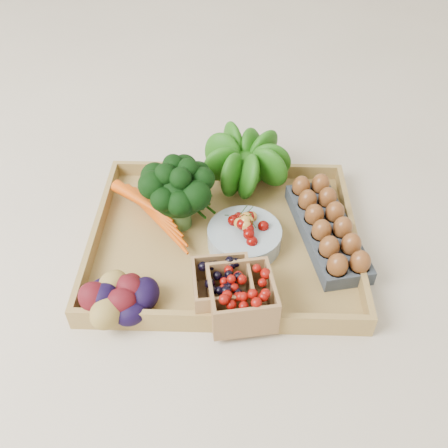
{
  "coord_description": "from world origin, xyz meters",
  "views": [
    {
      "loc": [
        0.02,
        -0.75,
        0.77
      ],
      "look_at": [
        0.0,
        0.0,
        0.06
      ],
      "focal_mm": 40.0,
      "sensor_mm": 36.0,
      "label": 1
    }
  ],
  "objects_px": {
    "tray": "(224,242)",
    "broccoli": "(179,203)",
    "egg_carton": "(326,231)",
    "cherry_bowl": "(244,237)"
  },
  "relations": [
    {
      "from": "tray",
      "to": "cherry_bowl",
      "type": "distance_m",
      "value": 0.05
    },
    {
      "from": "cherry_bowl",
      "to": "egg_carton",
      "type": "xyz_separation_m",
      "value": [
        0.17,
        0.03,
        -0.0
      ]
    },
    {
      "from": "broccoli",
      "to": "egg_carton",
      "type": "distance_m",
      "value": 0.32
    },
    {
      "from": "tray",
      "to": "broccoli",
      "type": "relative_size",
      "value": 3.54
    },
    {
      "from": "broccoli",
      "to": "cherry_bowl",
      "type": "xyz_separation_m",
      "value": [
        0.14,
        -0.06,
        -0.04
      ]
    },
    {
      "from": "broccoli",
      "to": "cherry_bowl",
      "type": "relative_size",
      "value": 1.01
    },
    {
      "from": "broccoli",
      "to": "egg_carton",
      "type": "xyz_separation_m",
      "value": [
        0.31,
        -0.03,
        -0.04
      ]
    },
    {
      "from": "broccoli",
      "to": "tray",
      "type": "bearing_deg",
      "value": -24.42
    },
    {
      "from": "broccoli",
      "to": "egg_carton",
      "type": "relative_size",
      "value": 0.54
    },
    {
      "from": "tray",
      "to": "cherry_bowl",
      "type": "relative_size",
      "value": 3.57
    }
  ]
}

